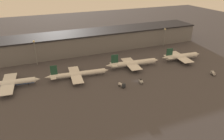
{
  "coord_description": "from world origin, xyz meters",
  "views": [
    {
      "loc": [
        -71.46,
        -125.92,
        74.93
      ],
      "look_at": [
        -14.14,
        13.01,
        6.0
      ],
      "focal_mm": 35.0,
      "sensor_mm": 36.0,
      "label": 1
    }
  ],
  "objects": [
    {
      "name": "service_vehicle_0",
      "position": [
        60.41,
        -13.88,
        1.62
      ],
      "size": [
        3.77,
        5.22,
        2.78
      ],
      "rotation": [
        0.0,
        0.0,
        1.19
      ],
      "color": "#9EA3A8",
      "rests_on": "ground"
    },
    {
      "name": "service_vehicle_1",
      "position": [
        1.77,
        -3.81,
        1.24
      ],
      "size": [
        3.39,
        5.05,
        2.65
      ],
      "rotation": [
        0.0,
        0.0,
        1.3
      ],
      "color": "#9EA3A8",
      "rests_on": "ground"
    },
    {
      "name": "terminal_building",
      "position": [
        0.0,
        79.51,
        9.6
      ],
      "size": [
        213.47,
        31.18,
        19.12
      ],
      "color": "slate",
      "rests_on": "ground"
    },
    {
      "name": "airplane_2",
      "position": [
        9.11,
        23.44,
        3.76
      ],
      "size": [
        47.96,
        27.63,
        13.24
      ],
      "rotation": [
        0.0,
        0.0,
        -0.1
      ],
      "color": "white",
      "rests_on": "ground"
    },
    {
      "name": "service_vehicle_2",
      "position": [
        -13.69,
        -4.26,
        1.71
      ],
      "size": [
        3.57,
        6.0,
        3.39
      ],
      "rotation": [
        0.0,
        0.0,
        -1.26
      ],
      "color": "#282D38",
      "rests_on": "ground"
    },
    {
      "name": "lamp_post_1",
      "position": [
        64.98,
        59.97,
        13.02
      ],
      "size": [
        1.8,
        1.8,
        19.84
      ],
      "color": "slate",
      "rests_on": "ground"
    },
    {
      "name": "airplane_0",
      "position": [
        -86.1,
        24.97,
        3.61
      ],
      "size": [
        40.82,
        33.99,
        14.55
      ],
      "rotation": [
        0.0,
        0.0,
        -0.1
      ],
      "color": "white",
      "rests_on": "ground"
    },
    {
      "name": "lamp_post_0",
      "position": [
        -65.04,
        59.97,
        14.22
      ],
      "size": [
        1.8,
        1.8,
        21.97
      ],
      "color": "slate",
      "rests_on": "ground"
    },
    {
      "name": "ground",
      "position": [
        0.0,
        0.0,
        0.0
      ],
      "size": [
        600.0,
        600.0,
        0.0
      ],
      "primitive_type": "plane",
      "color": "#423F44"
    },
    {
      "name": "airplane_3",
      "position": [
        56.92,
        20.93,
        3.84
      ],
      "size": [
        39.45,
        30.18,
        12.63
      ],
      "rotation": [
        0.0,
        0.0,
        -0.1
      ],
      "color": "white",
      "rests_on": "ground"
    },
    {
      "name": "airplane_1",
      "position": [
        -38.82,
        21.86,
        3.18
      ],
      "size": [
        48.94,
        30.94,
        12.29
      ],
      "rotation": [
        0.0,
        0.0,
        -0.1
      ],
      "color": "white",
      "rests_on": "ground"
    }
  ]
}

